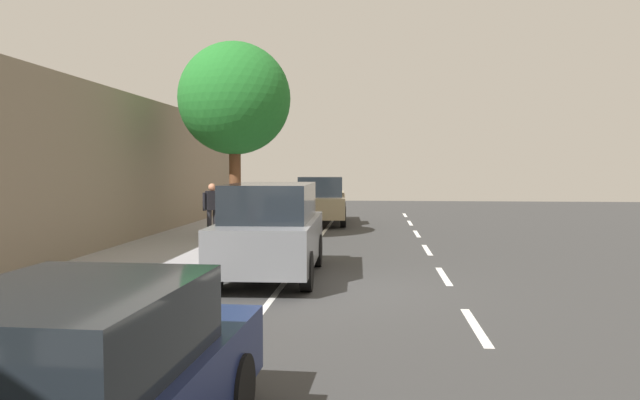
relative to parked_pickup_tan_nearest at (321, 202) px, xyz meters
The scene contains 13 objects.
ground 13.57m from the parked_pickup_tan_nearest, 94.61° to the left, with size 62.17×62.17×0.00m, color #353535.
sidewalk 13.87m from the parked_pickup_tan_nearest, 77.09° to the left, with size 3.84×38.85×0.14m, color #9A979D.
curb_edge 13.57m from the parked_pickup_tan_nearest, 85.36° to the left, with size 0.16×38.85×0.14m, color gray.
lane_stripe_centre 12.55m from the parked_pickup_tan_nearest, 107.04° to the left, with size 0.14×35.80×0.01m.
lane_stripe_bike_edge 13.53m from the parked_pickup_tan_nearest, 91.59° to the left, with size 0.12×38.85×0.01m, color white.
building_facade 14.55m from the parked_pickup_tan_nearest, 68.70° to the left, with size 0.50×38.85×4.52m, color gray.
parked_pickup_tan_nearest is the anchor object (origin of this frame).
parked_suv_grey_second 12.39m from the parked_pickup_tan_nearest, 90.01° to the left, with size 2.07×4.75×1.99m.
parked_sedan_dark_blue_mid 21.24m from the parked_pickup_tan_nearest, 90.23° to the left, with size 1.95×4.46×1.52m.
bicycle_at_curb 4.63m from the parked_pickup_tan_nearest, 82.10° to the left, with size 1.64×0.71×0.75m.
cyclist_with_backpack 4.20m from the parked_pickup_tan_nearest, 78.23° to the left, with size 0.44×0.62×1.81m.
street_tree_near_cyclist 7.54m from the parked_pickup_tan_nearest, 71.01° to the left, with size 3.48×3.48×6.07m.
pedestrian_on_phone 6.90m from the parked_pickup_tan_nearest, 64.97° to the left, with size 0.53×0.40×1.69m.
Camera 1 is at (-1.09, 11.76, 2.34)m, focal length 34.61 mm.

